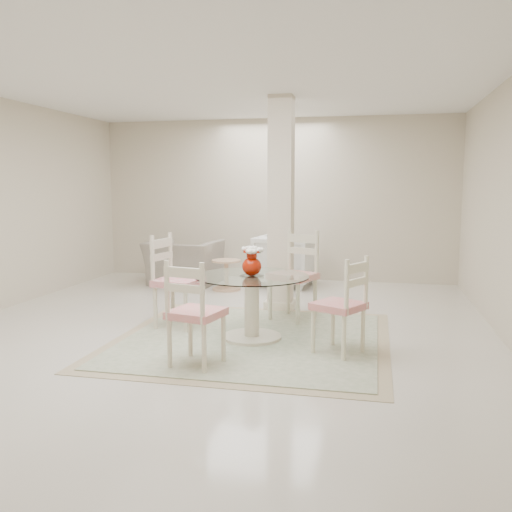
% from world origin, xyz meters
% --- Properties ---
extents(ground, '(7.00, 7.00, 0.00)m').
position_xyz_m(ground, '(0.00, 0.00, 0.00)').
color(ground, silver).
rests_on(ground, ground).
extents(room_shell, '(6.02, 7.02, 2.71)m').
position_xyz_m(room_shell, '(0.00, 0.00, 1.86)').
color(room_shell, beige).
rests_on(room_shell, ground).
extents(column, '(0.30, 0.30, 2.70)m').
position_xyz_m(column, '(0.50, 1.30, 1.35)').
color(column, beige).
rests_on(column, ground).
extents(area_rug, '(2.79, 2.79, 0.02)m').
position_xyz_m(area_rug, '(0.47, -0.23, 0.01)').
color(area_rug, tan).
rests_on(area_rug, ground).
extents(dining_table, '(1.17, 1.17, 0.67)m').
position_xyz_m(dining_table, '(0.47, -0.23, 0.34)').
color(dining_table, beige).
rests_on(dining_table, ground).
extents(red_vase, '(0.23, 0.22, 0.30)m').
position_xyz_m(red_vase, '(0.47, -0.23, 0.82)').
color(red_vase, '#A71705').
rests_on(red_vase, dining_table).
extents(dining_chair_east, '(0.56, 0.56, 1.03)m').
position_xyz_m(dining_chair_east, '(1.43, -0.55, 0.54)').
color(dining_chair_east, '#F3EDC8').
rests_on(dining_chair_east, ground).
extents(dining_chair_north, '(0.62, 0.62, 1.17)m').
position_xyz_m(dining_chair_north, '(0.79, 0.75, 0.62)').
color(dining_chair_north, beige).
rests_on(dining_chair_north, ground).
extents(dining_chair_west, '(0.53, 0.53, 1.16)m').
position_xyz_m(dining_chair_west, '(-0.51, 0.07, 0.61)').
color(dining_chair_west, beige).
rests_on(dining_chair_west, ground).
extents(dining_chair_south, '(0.50, 0.50, 1.06)m').
position_xyz_m(dining_chair_south, '(0.16, -1.20, 0.56)').
color(dining_chair_south, '#F2E7C7').
rests_on(dining_chair_south, ground).
extents(recliner_taupe, '(1.16, 1.03, 0.70)m').
position_xyz_m(recliner_taupe, '(-1.32, 2.65, 0.35)').
color(recliner_taupe, gray).
rests_on(recliner_taupe, ground).
extents(armchair_white, '(0.97, 0.99, 0.81)m').
position_xyz_m(armchair_white, '(0.30, 2.89, 0.41)').
color(armchair_white, white).
rests_on(armchair_white, ground).
extents(side_table, '(0.45, 0.45, 0.46)m').
position_xyz_m(side_table, '(-0.52, 2.31, 0.21)').
color(side_table, tan).
rests_on(side_table, ground).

